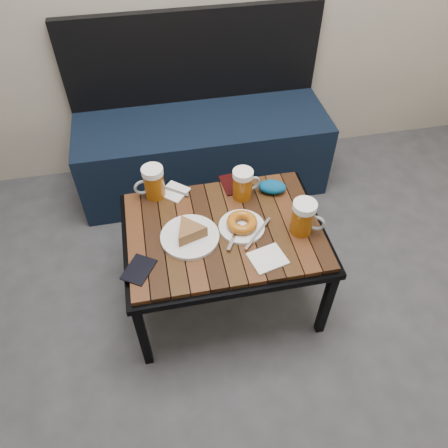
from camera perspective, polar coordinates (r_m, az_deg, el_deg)
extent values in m
cube|color=black|center=(2.59, -2.75, 9.28)|extent=(1.40, 0.50, 0.45)
cube|color=black|center=(2.53, -4.06, 20.97)|extent=(1.40, 0.05, 0.50)
cube|color=black|center=(1.85, -10.54, -14.24)|extent=(0.03, 0.03, 0.42)
cube|color=black|center=(1.95, 13.20, -10.14)|extent=(0.04, 0.03, 0.42)
cube|color=black|center=(2.18, -11.58, -1.38)|extent=(0.03, 0.04, 0.42)
cube|color=black|center=(2.26, 8.32, 1.50)|extent=(0.04, 0.04, 0.42)
cube|color=black|center=(1.84, 0.00, -1.38)|extent=(0.84, 0.62, 0.03)
cube|color=#3B1C0D|center=(1.82, 0.00, -0.84)|extent=(0.80, 0.58, 0.02)
cylinder|color=#8D490B|center=(1.93, -9.10, 5.11)|extent=(0.10, 0.10, 0.12)
cylinder|color=white|center=(1.89, -9.36, 6.82)|extent=(0.09, 0.09, 0.03)
torus|color=#8C999E|center=(1.93, -10.61, 4.73)|extent=(0.08, 0.02, 0.08)
cylinder|color=#8D490B|center=(1.91, 2.42, 4.92)|extent=(0.10, 0.10, 0.12)
cylinder|color=white|center=(1.86, 2.49, 6.56)|extent=(0.09, 0.09, 0.03)
torus|color=#8C999E|center=(1.92, 3.76, 5.33)|extent=(0.07, 0.03, 0.07)
cylinder|color=#8D490B|center=(1.78, 10.20, 0.54)|extent=(0.12, 0.12, 0.13)
cylinder|color=white|center=(1.73, 10.53, 2.30)|extent=(0.10, 0.10, 0.03)
torus|color=#8C999E|center=(1.78, 11.88, 0.14)|extent=(0.07, 0.05, 0.08)
cylinder|color=white|center=(1.77, -4.48, -1.67)|extent=(0.24, 0.24, 0.02)
cylinder|color=white|center=(1.81, 2.33, -0.35)|extent=(0.19, 0.19, 0.01)
torus|color=#94470D|center=(1.79, 2.35, 0.22)|extent=(0.13, 0.13, 0.04)
cube|color=#A5A8AD|center=(1.78, 4.45, -1.19)|extent=(0.15, 0.15, 0.00)
cube|color=#A5A8AD|center=(1.76, 1.29, -1.67)|extent=(0.08, 0.13, 0.00)
cube|color=white|center=(1.97, -6.51, 4.21)|extent=(0.15, 0.15, 0.01)
cube|color=#A5A8AD|center=(1.97, -6.52, 4.33)|extent=(0.12, 0.10, 0.00)
cube|color=white|center=(1.71, 5.72, -4.51)|extent=(0.16, 0.14, 0.01)
cube|color=black|center=(1.70, -11.06, -5.86)|extent=(0.15, 0.16, 0.01)
cube|color=black|center=(2.00, 1.21, 5.26)|extent=(0.11, 0.15, 0.01)
ellipsoid|color=navy|center=(1.96, 6.33, 4.84)|extent=(0.14, 0.11, 0.05)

